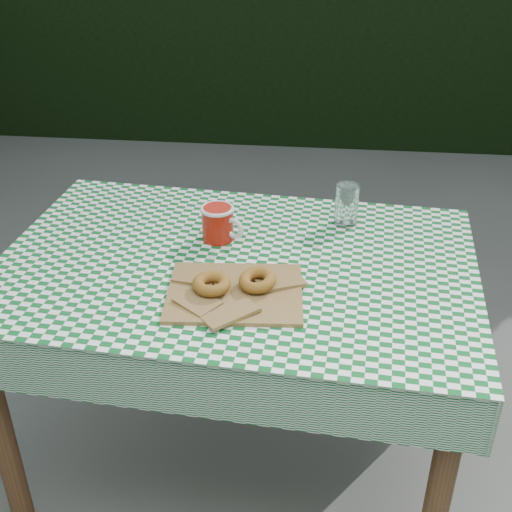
{
  "coord_description": "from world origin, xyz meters",
  "views": [
    {
      "loc": [
        0.17,
        -1.39,
        1.64
      ],
      "look_at": [
        0.02,
        0.05,
        0.79
      ],
      "focal_mm": 46.5,
      "sensor_mm": 36.0,
      "label": 1
    }
  ],
  "objects": [
    {
      "name": "table",
      "position": [
        -0.04,
        0.07,
        0.38
      ],
      "size": [
        1.27,
        0.9,
        0.75
      ],
      "primitive_type": "cube",
      "rotation": [
        0.0,
        0.0,
        -0.08
      ],
      "color": "#55351D",
      "rests_on": "ground"
    },
    {
      "name": "coffee_mug",
      "position": [
        -0.1,
        0.18,
        0.8
      ],
      "size": [
        0.23,
        0.23,
        0.1
      ],
      "primitive_type": null,
      "rotation": [
        0.0,
        0.0,
        -0.47
      ],
      "color": "#A1170A",
      "rests_on": "tablecloth"
    },
    {
      "name": "bagel_front",
      "position": [
        -0.07,
        -0.09,
        0.79
      ],
      "size": [
        0.1,
        0.1,
        0.03
      ],
      "primitive_type": "torus",
      "rotation": [
        0.0,
        0.0,
        0.12
      ],
      "color": "brown",
      "rests_on": "paper_bag"
    },
    {
      "name": "bagel_back",
      "position": [
        0.03,
        -0.06,
        0.79
      ],
      "size": [
        0.13,
        0.13,
        0.03
      ],
      "primitive_type": "torus",
      "rotation": [
        0.0,
        0.0,
        -0.79
      ],
      "color": "brown",
      "rests_on": "paper_bag"
    },
    {
      "name": "tablecloth",
      "position": [
        -0.04,
        0.07,
        0.75
      ],
      "size": [
        1.3,
        0.92,
        0.01
      ],
      "primitive_type": "cube",
      "rotation": [
        0.0,
        0.0,
        -0.08
      ],
      "color": "#0D5521",
      "rests_on": "table"
    },
    {
      "name": "drinking_glass",
      "position": [
        0.25,
        0.31,
        0.82
      ],
      "size": [
        0.08,
        0.08,
        0.12
      ],
      "primitive_type": "cylinder",
      "rotation": [
        0.0,
        0.0,
        -0.17
      ],
      "color": "white",
      "rests_on": "tablecloth"
    },
    {
      "name": "ground",
      "position": [
        0.0,
        0.0,
        0.0
      ],
      "size": [
        60.0,
        60.0,
        0.0
      ],
      "primitive_type": "plane",
      "color": "#575752",
      "rests_on": "ground"
    },
    {
      "name": "paper_bag",
      "position": [
        -0.02,
        -0.08,
        0.76
      ],
      "size": [
        0.34,
        0.28,
        0.02
      ],
      "primitive_type": "cube",
      "rotation": [
        0.0,
        0.0,
        0.07
      ],
      "color": "olive",
      "rests_on": "tablecloth"
    }
  ]
}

